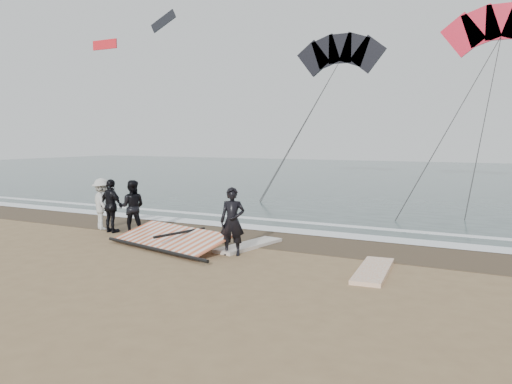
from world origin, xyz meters
TOP-DOWN VIEW (x-y plane):
  - ground at (0.00, 0.00)m, footprint 120.00×120.00m
  - sea at (0.00, 33.00)m, footprint 120.00×54.00m
  - wet_sand at (0.00, 4.50)m, footprint 120.00×2.80m
  - foam_near at (0.00, 5.90)m, footprint 120.00×0.90m
  - foam_far at (0.00, 7.60)m, footprint 120.00×0.45m
  - man_main at (-0.13, 2.06)m, footprint 0.76×0.62m
  - board_white at (3.62, 2.04)m, footprint 0.90×2.42m
  - board_cream at (-0.21, 3.12)m, footprint 1.06×2.45m
  - trio_cluster at (-5.32, 3.17)m, footprint 2.58×1.16m
  - sail_rig at (-2.19, 2.20)m, footprint 4.12×2.50m
  - kite_red at (5.30, 23.04)m, footprint 7.33×6.96m
  - kite_dark at (-4.71, 24.64)m, footprint 7.00×6.56m
  - distant_kites at (-27.51, 30.00)m, footprint 7.09×4.12m

SIDE VIEW (x-z plane):
  - ground at x=0.00m, z-range 0.00..0.00m
  - wet_sand at x=0.00m, z-range 0.00..0.01m
  - sea at x=0.00m, z-range 0.00..0.02m
  - foam_near at x=0.00m, z-range 0.02..0.03m
  - foam_far at x=0.00m, z-range 0.02..0.03m
  - board_white at x=3.62m, z-range 0.00..0.09m
  - board_cream at x=-0.21m, z-range 0.00..0.10m
  - sail_rig at x=-2.19m, z-range -0.05..0.44m
  - trio_cluster at x=-5.32m, z-range -0.01..1.75m
  - man_main at x=-0.13m, z-range 0.00..1.80m
  - kite_dark at x=-4.71m, z-range 0.99..16.37m
  - kite_red at x=5.30m, z-range 0.84..17.35m
  - distant_kites at x=-27.51m, z-range 11.40..15.48m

